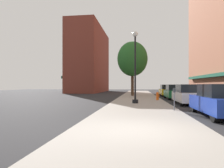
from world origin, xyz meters
name	(u,v)px	position (x,y,z in m)	size (l,w,h in m)	color
ground_plane	(171,98)	(4.00, 18.00, 0.00)	(90.00, 90.00, 0.00)	#232326
sidewalk_slab	(138,97)	(0.00, 19.00, 0.06)	(4.80, 50.00, 0.12)	gray
building_far_background	(90,61)	(-11.01, 37.00, 7.21)	(6.80, 18.00, 14.45)	brown
lamppost	(135,66)	(-0.29, 9.51, 3.20)	(0.48, 0.48, 5.90)	black
fire_hydrant	(157,96)	(1.86, 13.20, 0.52)	(0.33, 0.26, 0.79)	#E05614
parking_meter_near	(174,96)	(2.05, 5.30, 0.95)	(0.14, 0.09, 1.31)	slate
tree_near	(132,59)	(-0.83, 20.62, 5.22)	(4.19, 4.19, 7.53)	#422D1E
car_blue	(219,101)	(4.00, 3.96, 0.81)	(1.80, 4.30, 1.66)	black
car_white	(188,95)	(4.00, 10.23, 0.81)	(1.80, 4.30, 1.66)	black
car_green	(174,92)	(4.00, 16.20, 0.81)	(1.80, 4.30, 1.66)	black
car_yellow	(167,91)	(4.00, 21.96, 0.81)	(1.80, 4.30, 1.66)	black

